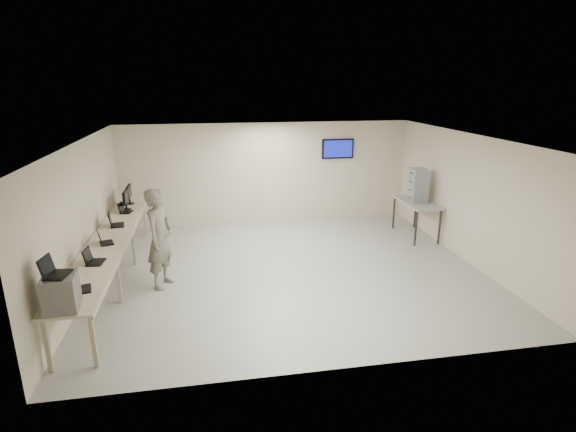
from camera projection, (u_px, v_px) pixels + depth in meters
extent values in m
cube|color=#AAACA0|center=(290.00, 270.00, 9.60)|extent=(8.00, 7.00, 0.01)
cube|color=white|center=(290.00, 138.00, 8.79)|extent=(8.00, 7.00, 0.01)
cube|color=#C3B495|center=(267.00, 174.00, 12.49)|extent=(8.00, 0.01, 2.80)
cube|color=#C3B495|center=(338.00, 278.00, 5.90)|extent=(8.00, 0.01, 2.80)
cube|color=#C3B495|center=(83.00, 217.00, 8.52)|extent=(0.01, 7.00, 2.80)
cube|color=#C3B495|center=(468.00, 198.00, 9.87)|extent=(0.01, 7.00, 2.80)
cube|color=#2E292A|center=(337.00, 148.00, 12.62)|extent=(0.15, 0.04, 0.15)
cube|color=black|center=(338.00, 149.00, 12.58)|extent=(0.90, 0.06, 0.55)
cube|color=#0D1491|center=(338.00, 149.00, 12.55)|extent=(0.82, 0.01, 0.47)
cube|color=tan|center=(108.00, 242.00, 8.74)|extent=(0.75, 6.00, 0.04)
cube|color=tan|center=(128.00, 242.00, 8.81)|extent=(0.02, 6.00, 0.06)
cube|color=tan|center=(47.00, 345.00, 6.14)|extent=(0.06, 0.06, 0.86)
cube|color=tan|center=(93.00, 340.00, 6.24)|extent=(0.06, 0.06, 0.86)
cube|color=tan|center=(83.00, 284.00, 7.97)|extent=(0.06, 0.06, 0.86)
cube|color=tan|center=(119.00, 281.00, 8.07)|extent=(0.06, 0.06, 0.86)
cube|color=tan|center=(104.00, 248.00, 9.67)|extent=(0.06, 0.06, 0.86)
cube|color=tan|center=(133.00, 246.00, 9.77)|extent=(0.06, 0.06, 0.86)
cube|color=tan|center=(120.00, 221.00, 11.50)|extent=(0.06, 0.06, 0.86)
cube|color=tan|center=(145.00, 220.00, 11.61)|extent=(0.06, 0.06, 0.86)
cube|color=slate|center=(61.00, 292.00, 6.06)|extent=(0.46, 0.51, 0.50)
cube|color=black|center=(58.00, 275.00, 5.99)|extent=(0.31, 0.39, 0.02)
cube|color=black|center=(46.00, 266.00, 5.93)|extent=(0.12, 0.34, 0.26)
cube|color=black|center=(47.00, 266.00, 5.93)|extent=(0.10, 0.30, 0.21)
cube|color=black|center=(83.00, 289.00, 6.69)|extent=(0.30, 0.37, 0.02)
cube|color=black|center=(73.00, 282.00, 6.63)|extent=(0.13, 0.31, 0.23)
cube|color=black|center=(74.00, 282.00, 6.63)|extent=(0.11, 0.27, 0.19)
cube|color=black|center=(96.00, 262.00, 7.67)|extent=(0.28, 0.37, 0.02)
cube|color=black|center=(87.00, 255.00, 7.61)|extent=(0.10, 0.33, 0.25)
cube|color=black|center=(88.00, 255.00, 7.62)|extent=(0.08, 0.29, 0.21)
cube|color=black|center=(107.00, 243.00, 8.58)|extent=(0.32, 0.38, 0.02)
cube|color=black|center=(99.00, 237.00, 8.53)|extent=(0.16, 0.31, 0.23)
cube|color=black|center=(100.00, 237.00, 8.53)|extent=(0.13, 0.27, 0.19)
cube|color=black|center=(117.00, 225.00, 9.63)|extent=(0.32, 0.41, 0.02)
cube|color=black|center=(110.00, 219.00, 9.57)|extent=(0.13, 0.36, 0.27)
cube|color=black|center=(111.00, 219.00, 9.57)|extent=(0.10, 0.31, 0.22)
cube|color=black|center=(127.00, 212.00, 10.59)|extent=(0.29, 0.36, 0.02)
cube|color=black|center=(121.00, 207.00, 10.53)|extent=(0.12, 0.31, 0.23)
cube|color=black|center=(122.00, 207.00, 10.53)|extent=(0.10, 0.27, 0.19)
cylinder|color=black|center=(127.00, 209.00, 10.83)|extent=(0.21, 0.21, 0.02)
cube|color=black|center=(126.00, 206.00, 10.80)|extent=(0.04, 0.03, 0.17)
cube|color=black|center=(125.00, 197.00, 10.74)|extent=(0.05, 0.47, 0.32)
cube|color=black|center=(127.00, 197.00, 10.75)|extent=(0.00, 0.43, 0.27)
cylinder|color=black|center=(130.00, 204.00, 11.32)|extent=(0.21, 0.21, 0.02)
cube|color=black|center=(130.00, 200.00, 11.29)|extent=(0.04, 0.03, 0.17)
cube|color=black|center=(129.00, 192.00, 11.23)|extent=(0.05, 0.48, 0.32)
cube|color=black|center=(130.00, 192.00, 11.24)|extent=(0.00, 0.44, 0.28)
imported|color=#606055|center=(160.00, 239.00, 8.60)|extent=(0.70, 0.84, 1.97)
cube|color=gray|center=(417.00, 202.00, 11.45)|extent=(0.72, 1.54, 0.04)
cube|color=#2E292A|center=(416.00, 228.00, 10.90)|extent=(0.04, 0.04, 0.89)
cube|color=#2E292A|center=(394.00, 213.00, 12.16)|extent=(0.04, 0.04, 0.89)
cube|color=#2E292A|center=(440.00, 227.00, 11.00)|extent=(0.04, 0.04, 0.89)
cube|color=#2E292A|center=(415.00, 212.00, 12.27)|extent=(0.04, 0.04, 0.89)
cube|color=#90969C|center=(417.00, 198.00, 11.41)|extent=(0.40, 0.45, 0.21)
cube|color=#90969C|center=(417.00, 189.00, 11.35)|extent=(0.40, 0.45, 0.21)
cube|color=#90969C|center=(418.00, 181.00, 11.28)|extent=(0.40, 0.45, 0.21)
cube|color=#90969C|center=(419.00, 173.00, 11.22)|extent=(0.40, 0.45, 0.21)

